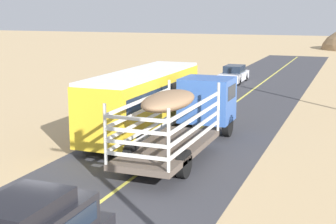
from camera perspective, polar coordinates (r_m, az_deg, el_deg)
livestock_truck at (r=22.67m, az=3.02°, el=0.48°), size 2.53×9.70×3.02m
bus at (r=24.84m, az=-2.84°, el=1.37°), size 2.54×10.00×3.21m
car_far at (r=43.70m, az=7.68°, el=4.36°), size 1.80×4.40×1.46m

